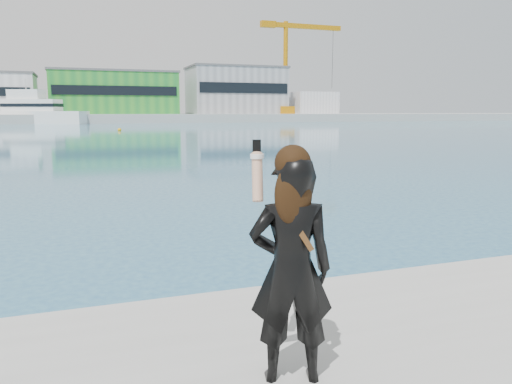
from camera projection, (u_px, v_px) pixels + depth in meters
far_quay at (82, 118)px, 125.01m from camera, size 320.00×40.00×2.00m
warehouse_green at (114, 93)px, 124.78m from camera, size 30.60×16.36×10.50m
warehouse_grey_right at (236, 90)px, 135.22m from camera, size 25.50×15.35×12.50m
ancillary_shed at (312, 103)px, 141.19m from camera, size 12.00×10.00×6.00m
dock_crane at (290, 64)px, 132.95m from camera, size 23.00×4.00×24.00m
flagpole_right at (175, 95)px, 123.07m from camera, size 1.28×0.16×8.00m
motor_yacht at (35, 111)px, 105.84m from camera, size 20.79×13.18×9.44m
buoy_near at (119, 131)px, 67.84m from camera, size 0.50×0.50×0.50m
woman at (291, 263)px, 3.32m from camera, size 0.65×0.51×1.64m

